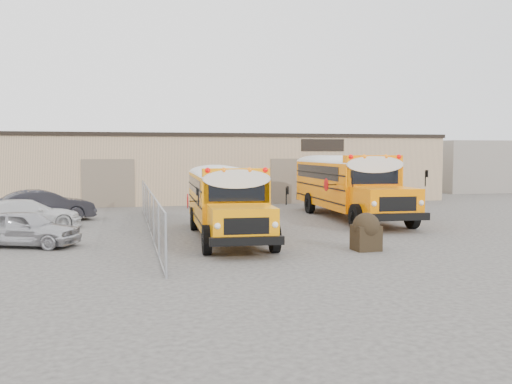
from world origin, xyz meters
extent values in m
plane|color=#3D3B38|center=(0.00, 0.00, 0.00)|extent=(120.00, 120.00, 0.00)
cube|color=tan|center=(0.00, 20.00, 2.25)|extent=(30.00, 10.00, 4.50)
cube|color=black|center=(0.00, 20.00, 4.55)|extent=(30.20, 10.20, 0.25)
cube|color=black|center=(6.00, 14.98, 3.90)|extent=(3.00, 0.08, 0.80)
cube|color=brown|center=(-8.00, 14.98, 1.50)|extent=(3.20, 0.08, 3.00)
cube|color=brown|center=(4.00, 14.98, 1.50)|extent=(3.20, 0.08, 3.00)
cylinder|color=#95989E|center=(-6.00, -6.00, 0.90)|extent=(0.07, 0.07, 1.80)
cylinder|color=#95989E|center=(-6.00, -3.00, 0.90)|extent=(0.07, 0.07, 1.80)
cylinder|color=#95989E|center=(-6.00, 0.00, 0.90)|extent=(0.07, 0.07, 1.80)
cylinder|color=#95989E|center=(-6.00, 3.00, 0.90)|extent=(0.07, 0.07, 1.80)
cylinder|color=#95989E|center=(-6.00, 6.00, 0.90)|extent=(0.07, 0.07, 1.80)
cylinder|color=#95989E|center=(-6.00, 9.00, 0.90)|extent=(0.07, 0.07, 1.80)
cylinder|color=#95989E|center=(-6.00, 12.00, 0.90)|extent=(0.07, 0.07, 1.80)
cylinder|color=#95989E|center=(-6.00, 3.00, 1.78)|extent=(0.05, 18.00, 0.05)
cylinder|color=#95989E|center=(-6.00, 3.00, 0.05)|extent=(0.05, 18.00, 0.05)
cube|color=#95989E|center=(-6.00, 3.00, 0.90)|extent=(0.02, 18.00, 1.70)
cube|color=gray|center=(24.00, 24.00, 2.20)|extent=(10.00, 8.00, 4.40)
cube|color=#FC9406|center=(-2.72, 7.78, 1.50)|extent=(2.81, 7.51, 2.00)
cube|color=#FC9406|center=(-2.96, 3.02, 1.07)|extent=(2.25, 2.25, 1.12)
cube|color=black|center=(-2.91, 4.11, 2.06)|extent=(2.00, 0.16, 0.73)
cube|color=silver|center=(-2.72, 7.78, 2.65)|extent=(2.81, 7.59, 0.39)
cube|color=#FC9406|center=(-2.89, 4.33, 2.68)|extent=(2.41, 0.61, 0.35)
sphere|color=#E50705|center=(-3.93, 4.16, 2.79)|extent=(0.19, 0.19, 0.19)
sphere|color=#E50705|center=(-1.89, 4.06, 2.79)|extent=(0.19, 0.19, 0.19)
sphere|color=orange|center=(-3.37, 4.13, 2.79)|extent=(0.19, 0.19, 0.19)
sphere|color=orange|center=(-2.45, 4.09, 2.79)|extent=(0.19, 0.19, 0.19)
cube|color=black|center=(-3.02, 1.87, 0.62)|extent=(2.39, 0.34, 0.27)
cube|color=black|center=(-2.52, 11.54, 0.62)|extent=(2.39, 0.32, 0.27)
cube|color=black|center=(-2.72, 7.78, 1.43)|extent=(2.84, 7.37, 0.06)
cube|color=black|center=(-2.70, 8.08, 2.06)|extent=(2.78, 6.35, 0.60)
cylinder|color=black|center=(-4.11, 3.19, 0.51)|extent=(0.32, 1.03, 1.01)
cylinder|color=black|center=(-1.80, 3.07, 0.51)|extent=(0.32, 1.03, 1.01)
cylinder|color=black|center=(-3.80, 9.32, 0.51)|extent=(0.32, 1.03, 1.01)
cylinder|color=black|center=(-1.48, 9.20, 0.51)|extent=(0.32, 1.03, 1.01)
cylinder|color=#BF0505|center=(-4.50, 5.34, 1.63)|extent=(0.06, 0.55, 0.55)
cube|color=#FF7E00|center=(4.58, 13.89, 1.73)|extent=(3.09, 8.60, 2.30)
cube|color=#FF7E00|center=(4.39, 8.40, 1.23)|extent=(2.55, 2.55, 1.29)
cube|color=black|center=(4.43, 9.66, 2.37)|extent=(2.30, 0.14, 0.84)
cube|color=silver|center=(4.58, 13.89, 3.05)|extent=(3.09, 8.69, 0.45)
cube|color=#FF7E00|center=(4.44, 9.91, 3.08)|extent=(2.76, 0.65, 0.40)
sphere|color=#E50705|center=(3.26, 9.70, 3.21)|extent=(0.22, 0.22, 0.22)
sphere|color=#E50705|center=(5.61, 9.62, 3.21)|extent=(0.22, 0.22, 0.22)
sphere|color=orange|center=(3.90, 9.67, 3.21)|extent=(0.22, 0.22, 0.22)
sphere|color=orange|center=(4.96, 9.64, 3.21)|extent=(0.22, 0.22, 0.22)
cube|color=black|center=(4.35, 7.08, 0.72)|extent=(2.75, 0.34, 0.31)
cube|color=black|center=(4.72, 18.21, 0.72)|extent=(2.75, 0.32, 0.31)
cube|color=black|center=(4.58, 13.89, 1.65)|extent=(3.12, 8.43, 0.07)
cube|color=black|center=(4.59, 14.22, 2.37)|extent=(3.07, 7.26, 0.69)
cylinder|color=black|center=(3.06, 8.57, 0.58)|extent=(0.35, 1.17, 1.16)
cylinder|color=black|center=(5.73, 8.48, 0.58)|extent=(0.35, 1.17, 1.16)
cylinder|color=black|center=(3.30, 15.63, 0.58)|extent=(0.35, 1.17, 1.16)
cylinder|color=black|center=(5.96, 15.54, 0.58)|extent=(0.35, 1.17, 1.16)
cylinder|color=#BF0505|center=(2.57, 11.04, 1.87)|extent=(0.05, 0.63, 0.63)
cube|color=black|center=(1.12, -3.06, 0.44)|extent=(0.92, 0.84, 0.88)
sphere|color=black|center=(1.12, -3.06, 0.84)|extent=(0.97, 0.97, 0.97)
imported|color=#ABAAAF|center=(-10.57, 0.50, 0.67)|extent=(4.24, 2.95, 1.34)
imported|color=silver|center=(-11.26, 5.50, 0.67)|extent=(4.83, 2.61, 1.33)
imported|color=black|center=(-10.92, 8.24, 0.79)|extent=(5.05, 2.99, 1.57)
camera|label=1|loc=(-7.09, -21.36, 3.42)|focal=40.00mm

